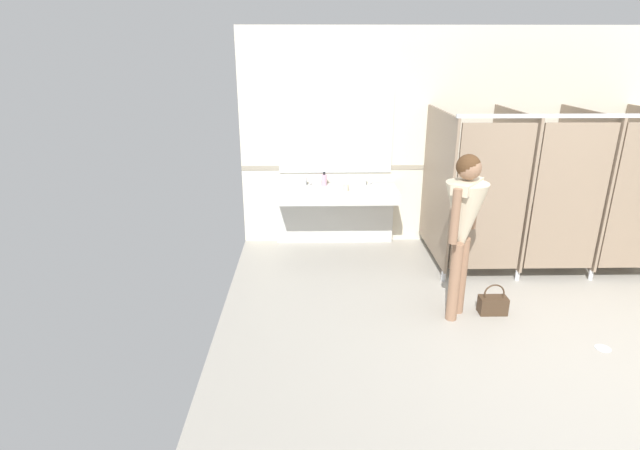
# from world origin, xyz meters

# --- Properties ---
(ground_plane) EXTENTS (6.99, 6.41, 0.10)m
(ground_plane) POSITION_xyz_m (0.00, 0.00, -0.05)
(ground_plane) COLOR #9E998E
(wall_back) EXTENTS (6.99, 0.12, 2.84)m
(wall_back) POSITION_xyz_m (0.00, 2.96, 1.42)
(wall_back) COLOR beige
(wall_back) RESTS_ON ground_plane
(wall_back_tile_band) EXTENTS (6.99, 0.01, 0.06)m
(wall_back_tile_band) POSITION_xyz_m (0.00, 2.90, 1.05)
(wall_back_tile_band) COLOR #9E937F
(wall_back_tile_band) RESTS_ON wall_back
(vanity_counter) EXTENTS (1.60, 0.58, 0.95)m
(vanity_counter) POSITION_xyz_m (-2.23, 2.68, 0.62)
(vanity_counter) COLOR silver
(vanity_counter) RESTS_ON ground_plane
(mirror_panel) EXTENTS (1.50, 0.02, 1.10)m
(mirror_panel) POSITION_xyz_m (-2.24, 2.89, 1.54)
(mirror_panel) COLOR silver
(mirror_panel) RESTS_ON wall_back
(bathroom_stalls) EXTENTS (2.67, 1.37, 1.92)m
(bathroom_stalls) POSITION_xyz_m (0.28, 2.01, 1.01)
(bathroom_stalls) COLOR #84705B
(bathroom_stalls) RESTS_ON ground_plane
(person_standing) EXTENTS (0.56, 0.56, 1.66)m
(person_standing) POSITION_xyz_m (-1.11, 0.80, 1.05)
(person_standing) COLOR #8C664C
(person_standing) RESTS_ON ground_plane
(handbag) EXTENTS (0.28, 0.15, 0.33)m
(handbag) POSITION_xyz_m (-0.72, 0.83, 0.10)
(handbag) COLOR #3F2D1E
(handbag) RESTS_ON ground_plane
(soap_dispenser) EXTENTS (0.07, 0.07, 0.18)m
(soap_dispenser) POSITION_xyz_m (-2.39, 2.77, 0.92)
(soap_dispenser) COLOR #D899B2
(soap_dispenser) RESTS_ON vanity_counter
(paper_cup) EXTENTS (0.07, 0.07, 0.09)m
(paper_cup) POSITION_xyz_m (-2.11, 2.49, 0.88)
(paper_cup) COLOR beige
(paper_cup) RESTS_ON vanity_counter
(floor_drain_cover) EXTENTS (0.14, 0.14, 0.01)m
(floor_drain_cover) POSITION_xyz_m (0.07, 0.18, 0.00)
(floor_drain_cover) COLOR #B7BABF
(floor_drain_cover) RESTS_ON ground_plane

